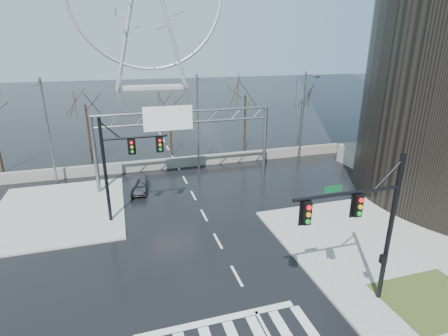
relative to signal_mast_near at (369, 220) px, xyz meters
name	(u,v)px	position (x,y,z in m)	size (l,w,h in m)	color
ground	(237,276)	(-5.14, 4.04, -4.87)	(260.00, 260.00, 0.00)	black
sidewalk_right_ext	(361,233)	(4.86, 6.04, -4.80)	(12.00, 10.00, 0.15)	gray
sidewalk_far	(59,211)	(-16.14, 16.04, -4.80)	(10.00, 12.00, 0.15)	gray
grass_strip	(431,299)	(3.86, -0.96, -4.72)	(5.00, 4.00, 0.02)	#2B3717
barrier_wall	(178,162)	(-5.14, 24.04, -4.32)	(52.00, 0.50, 1.10)	slate
signal_mast_near	(369,220)	(0.00, 0.00, 0.00)	(5.52, 0.41, 8.00)	black
signal_mast_far	(120,160)	(-11.01, 13.00, -0.04)	(4.72, 0.41, 8.00)	black
sign_gantry	(181,132)	(-5.52, 19.00, 0.31)	(16.36, 0.40, 7.60)	slate
streetlight_left	(47,125)	(-17.14, 22.20, 1.01)	(0.50, 2.55, 10.00)	slate
streetlight_mid	(198,116)	(-3.14, 22.20, 1.01)	(0.50, 2.55, 10.00)	slate
streetlight_right	(304,110)	(8.86, 22.20, 1.01)	(0.50, 2.55, 10.00)	slate
tree_left	(86,112)	(-14.14, 27.54, 1.10)	(3.75, 3.75, 7.50)	black
tree_center	(170,113)	(-5.14, 28.54, 0.30)	(3.25, 3.25, 6.50)	black
tree_right	(245,102)	(3.86, 27.54, 1.34)	(3.90, 3.90, 7.80)	black
tree_far_right	(302,105)	(11.86, 28.04, 0.54)	(3.40, 3.40, 6.80)	black
car	(139,184)	(-9.67, 18.52, -4.24)	(1.34, 3.84, 1.27)	black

